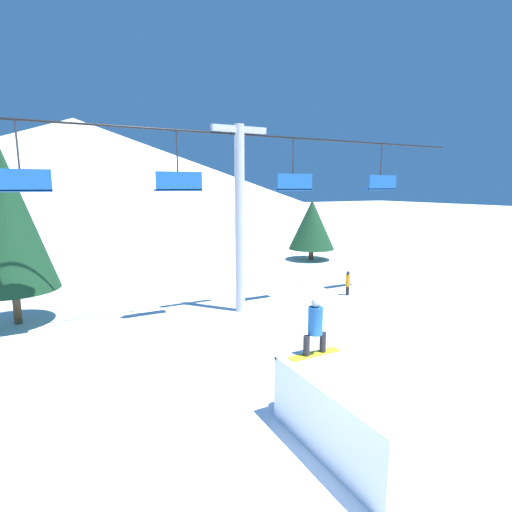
{
  "coord_description": "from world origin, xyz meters",
  "views": [
    {
      "loc": [
        -4.99,
        -5.07,
        5.38
      ],
      "look_at": [
        0.53,
        5.41,
        3.31
      ],
      "focal_mm": 28.0,
      "sensor_mm": 36.0,
      "label": 1
    }
  ],
  "objects": [
    {
      "name": "snow_ramp",
      "position": [
        0.53,
        0.65,
        0.75
      ],
      "size": [
        2.2,
        3.52,
        1.51
      ],
      "color": "white",
      "rests_on": "ground_plane"
    },
    {
      "name": "mountain_ridge",
      "position": [
        0.0,
        66.01,
        7.98
      ],
      "size": [
        89.29,
        89.29,
        15.96
      ],
      "color": "silver",
      "rests_on": "ground_plane"
    },
    {
      "name": "distant_skier",
      "position": [
        8.09,
        9.93,
        0.67
      ],
      "size": [
        0.24,
        0.24,
        1.23
      ],
      "color": "black",
      "rests_on": "ground_plane"
    },
    {
      "name": "pine_tree_far",
      "position": [
        12.26,
        18.88,
        2.62
      ],
      "size": [
        3.35,
        3.35,
        4.43
      ],
      "color": "#4C3823",
      "rests_on": "ground_plane"
    },
    {
      "name": "snowboarder",
      "position": [
        0.3,
        2.04,
        2.2
      ],
      "size": [
        1.32,
        0.34,
        1.37
      ],
      "color": "yellow",
      "rests_on": "snow_ramp"
    },
    {
      "name": "chairlift",
      "position": [
        2.25,
        10.1,
        4.85
      ],
      "size": [
        24.67,
        0.44,
        7.87
      ],
      "color": "#B2B2B7",
      "rests_on": "ground_plane"
    },
    {
      "name": "ground_plane",
      "position": [
        0.0,
        0.0,
        0.0
      ],
      "size": [
        220.0,
        220.0,
        0.0
      ],
      "primitive_type": "plane",
      "color": "white"
    },
    {
      "name": "pine_tree_near",
      "position": [
        -6.28,
        12.78,
        4.07
      ],
      "size": [
        3.33,
        3.33,
        6.77
      ],
      "color": "#4C3823",
      "rests_on": "ground_plane"
    }
  ]
}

